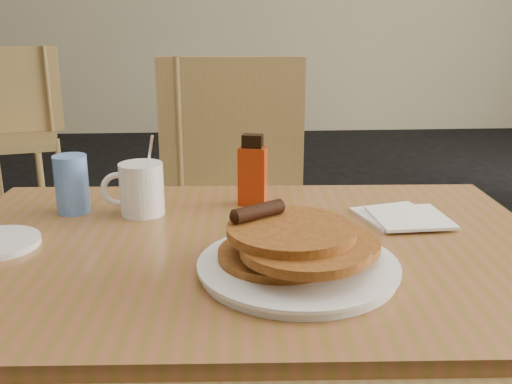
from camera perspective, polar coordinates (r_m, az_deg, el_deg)
main_table at (r=1.05m, az=-1.04°, el=-7.42°), size 1.19×0.83×0.75m
chair_main_far at (r=1.78m, az=-2.32°, el=-0.18°), size 0.50×0.50×1.03m
chair_wall_extra at (r=3.54m, az=-22.75°, el=6.76°), size 0.54×0.55×0.99m
pancake_plate at (r=0.91m, az=4.20°, el=-6.26°), size 0.32×0.32×0.10m
coffee_mug at (r=1.20m, az=-11.50°, el=0.39°), size 0.13×0.09×0.17m
syrup_bottle at (r=1.23m, az=-0.35°, el=1.96°), size 0.07×0.05×0.16m
napkin_stack at (r=1.19m, az=14.52°, el=-2.42°), size 0.18×0.19×0.01m
blue_tumbler at (r=1.24m, az=-17.95°, el=0.76°), size 0.08×0.08×0.12m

